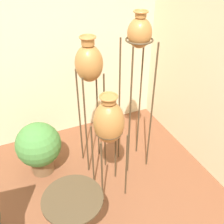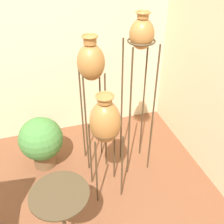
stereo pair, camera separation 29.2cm
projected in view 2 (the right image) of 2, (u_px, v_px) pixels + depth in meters
name	position (u px, v px, depth m)	size (l,w,h in m)	color
wall_back	(26.00, 47.00, 3.36)	(7.91, 0.06, 2.70)	beige
vase_stand_tall	(141.00, 44.00, 2.62)	(0.30, 0.30, 1.96)	#473823
vase_stand_medium	(91.00, 65.00, 2.79)	(0.30, 0.30, 1.72)	#473823
vase_stand_short	(105.00, 123.00, 2.63)	(0.32, 0.32, 1.30)	#473823
side_table	(62.00, 208.00, 2.34)	(0.53, 0.53, 0.71)	#473823
potted_plant	(41.00, 141.00, 3.29)	(0.55, 0.55, 0.71)	brown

